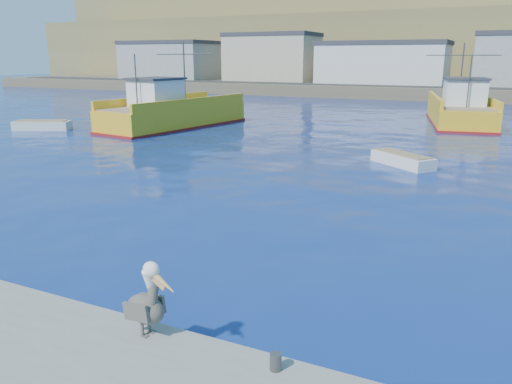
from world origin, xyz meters
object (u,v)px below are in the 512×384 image
skiff_mid (402,161)px  pelican (147,303)px  trawler_yellow_b (460,111)px  skiff_left (42,126)px  trawler_yellow_a (172,113)px

skiff_mid → pelican: pelican is taller
trawler_yellow_b → skiff_left: size_ratio=3.02×
skiff_mid → trawler_yellow_b: bearing=85.8°
trawler_yellow_a → skiff_mid: (19.30, -7.05, -0.89)m
trawler_yellow_a → skiff_left: (-8.25, -5.64, -0.85)m
trawler_yellow_a → skiff_left: 10.04m
pelican → skiff_left: bearing=141.2°
trawler_yellow_a → trawler_yellow_b: size_ratio=1.04×
trawler_yellow_a → skiff_mid: size_ratio=3.80×
trawler_yellow_b → skiff_mid: size_ratio=3.66×
trawler_yellow_a → trawler_yellow_b: bearing=30.3°
pelican → skiff_mid: bearing=86.3°
skiff_left → skiff_mid: skiff_left is taller
skiff_mid → skiff_left: bearing=177.1°
trawler_yellow_a → trawler_yellow_b: 23.98m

